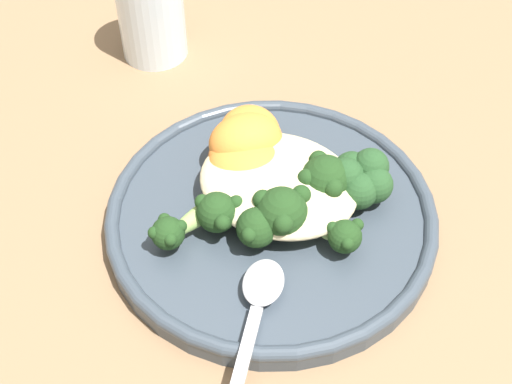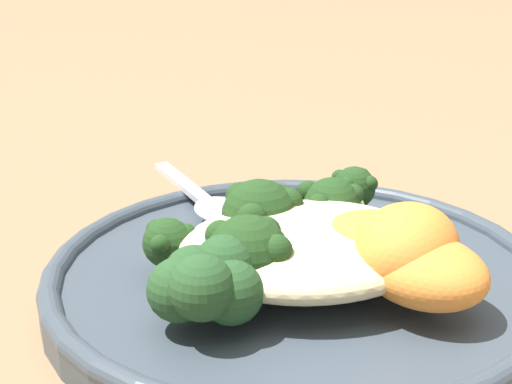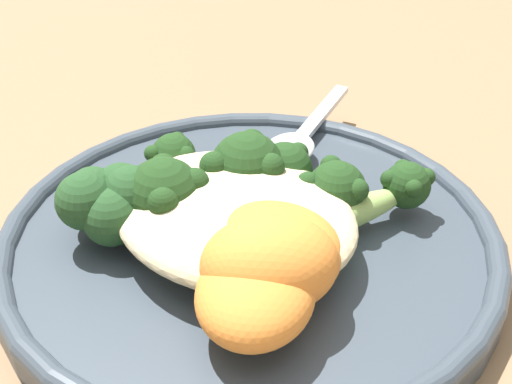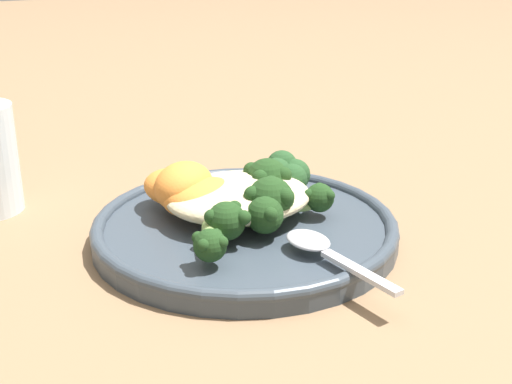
{
  "view_description": "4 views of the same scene",
  "coord_description": "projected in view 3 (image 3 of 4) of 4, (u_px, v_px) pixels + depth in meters",
  "views": [
    {
      "loc": [
        0.18,
        -0.34,
        0.46
      ],
      "look_at": [
        0.01,
        -0.01,
        0.04
      ],
      "focal_mm": 50.0,
      "sensor_mm": 36.0,
      "label": 1
    },
    {
      "loc": [
        0.13,
        0.39,
        0.22
      ],
      "look_at": [
        0.04,
        -0.02,
        0.06
      ],
      "focal_mm": 60.0,
      "sensor_mm": 36.0,
      "label": 2
    },
    {
      "loc": [
        -0.18,
        0.23,
        0.25
      ],
      "look_at": [
        0.02,
        -0.01,
        0.03
      ],
      "focal_mm": 50.0,
      "sensor_mm": 36.0,
      "label": 3
    },
    {
      "loc": [
        -0.18,
        -0.54,
        0.27
      ],
      "look_at": [
        0.03,
        -0.0,
        0.05
      ],
      "focal_mm": 50.0,
      "sensor_mm": 36.0,
      "label": 4
    }
  ],
  "objects": [
    {
      "name": "ground_plane",
      "position": [
        277.0,
        272.0,
        0.38
      ],
      "size": [
        4.0,
        4.0,
        0.0
      ],
      "primitive_type": "plane",
      "color": "#846647"
    },
    {
      "name": "plate",
      "position": [
        256.0,
        237.0,
        0.39
      ],
      "size": [
        0.27,
        0.27,
        0.02
      ],
      "color": "#38424C",
      "rests_on": "ground_plane"
    },
    {
      "name": "quinoa_mound",
      "position": [
        234.0,
        215.0,
        0.36
      ],
      "size": [
        0.13,
        0.11,
        0.03
      ],
      "primitive_type": "ellipsoid",
      "color": "beige",
      "rests_on": "plate"
    },
    {
      "name": "broccoli_stalk_0",
      "position": [
        362.0,
        205.0,
        0.38
      ],
      "size": [
        0.06,
        0.12,
        0.03
      ],
      "rotation": [
        0.0,
        0.0,
        4.37
      ],
      "color": "#8EB25B",
      "rests_on": "plate"
    },
    {
      "name": "broccoli_stalk_1",
      "position": [
        323.0,
        201.0,
        0.37
      ],
      "size": [
        0.03,
        0.08,
        0.03
      ],
      "rotation": [
        0.0,
        0.0,
        4.61
      ],
      "color": "#8EB25B",
      "rests_on": "plate"
    },
    {
      "name": "broccoli_stalk_2",
      "position": [
        280.0,
        190.0,
        0.38
      ],
      "size": [
        0.07,
        0.1,
        0.03
      ],
      "rotation": [
        0.0,
        0.0,
        5.23
      ],
      "color": "#8EB25B",
      "rests_on": "plate"
    },
    {
      "name": "broccoli_stalk_3",
      "position": [
        249.0,
        177.0,
        0.38
      ],
      "size": [
        0.08,
        0.07,
        0.04
      ],
      "rotation": [
        0.0,
        0.0,
        5.62
      ],
      "color": "#8EB25B",
      "rests_on": "plate"
    },
    {
      "name": "broccoli_stalk_4",
      "position": [
        192.0,
        175.0,
        0.4
      ],
      "size": [
        0.11,
        0.05,
        0.03
      ],
      "rotation": [
        0.0,
        0.0,
        6.01
      ],
      "color": "#8EB25B",
      "rests_on": "plate"
    },
    {
      "name": "broccoli_stalk_5",
      "position": [
        176.0,
        202.0,
        0.36
      ],
      "size": [
        0.09,
        0.05,
        0.04
      ],
      "rotation": [
        0.0,
        0.0,
        6.54
      ],
      "color": "#8EB25B",
      "rests_on": "plate"
    },
    {
      "name": "sweet_potato_chunk_0",
      "position": [
        291.0,
        264.0,
        0.33
      ],
      "size": [
        0.06,
        0.06,
        0.03
      ],
      "primitive_type": "ellipsoid",
      "rotation": [
        0.0,
        0.0,
        0.95
      ],
      "color": "orange",
      "rests_on": "plate"
    },
    {
      "name": "sweet_potato_chunk_1",
      "position": [
        273.0,
        242.0,
        0.34
      ],
      "size": [
        0.08,
        0.07,
        0.03
      ],
      "primitive_type": "ellipsoid",
      "rotation": [
        0.0,
        0.0,
        3.44
      ],
      "color": "orange",
      "rests_on": "plate"
    },
    {
      "name": "sweet_potato_chunk_2",
      "position": [
        269.0,
        264.0,
        0.32
      ],
      "size": [
        0.08,
        0.08,
        0.04
      ],
      "primitive_type": "ellipsoid",
      "rotation": [
        0.0,
        0.0,
        3.99
      ],
      "color": "orange",
      "rests_on": "plate"
    },
    {
      "name": "sweet_potato_chunk_3",
      "position": [
        256.0,
        293.0,
        0.31
      ],
      "size": [
        0.08,
        0.08,
        0.03
      ],
      "primitive_type": "ellipsoid",
      "rotation": [
        0.0,
        0.0,
        5.23
      ],
      "color": "orange",
      "rests_on": "plate"
    },
    {
      "name": "kale_tuft",
      "position": [
        109.0,
        199.0,
        0.37
      ],
      "size": [
        0.05,
        0.05,
        0.04
      ],
      "color": "#234723",
      "rests_on": "plate"
    },
    {
      "name": "spoon",
      "position": [
        296.0,
        141.0,
        0.45
      ],
      "size": [
        0.05,
        0.12,
        0.01
      ],
      "rotation": [
        0.0,
        0.0,
        4.96
      ],
      "color": "silver",
      "rests_on": "plate"
    }
  ]
}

